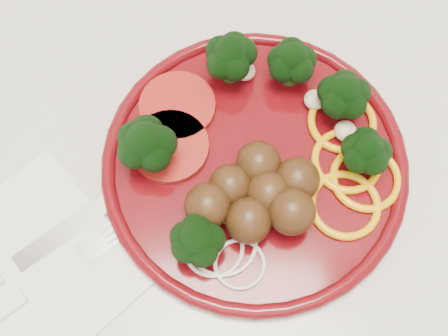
{
  "coord_description": "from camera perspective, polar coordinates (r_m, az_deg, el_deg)",
  "views": [
    {
      "loc": [
        -0.0,
        1.51,
        1.42
      ],
      "look_at": [
        -0.01,
        1.72,
        0.92
      ],
      "focal_mm": 45.0,
      "sensor_mm": 36.0,
      "label": 1
    }
  ],
  "objects": [
    {
      "name": "counter",
      "position": [
        0.99,
        0.41,
        -11.24
      ],
      "size": [
        2.4,
        0.6,
        0.9
      ],
      "color": "silver",
      "rests_on": "ground"
    },
    {
      "name": "plate",
      "position": [
        0.54,
        3.55,
        1.12
      ],
      "size": [
        0.3,
        0.3,
        0.07
      ],
      "rotation": [
        0.0,
        0.0,
        -0.36
      ],
      "color": "#4F060B",
      "rests_on": "counter"
    },
    {
      "name": "napkin",
      "position": [
        0.56,
        -19.49,
        -10.05
      ],
      "size": [
        0.25,
        0.25,
        0.0
      ],
      "primitive_type": "cube",
      "rotation": [
        0.0,
        0.0,
        0.77
      ],
      "color": "white",
      "rests_on": "counter"
    },
    {
      "name": "fork",
      "position": [
        0.55,
        -21.21,
        -13.12
      ],
      "size": [
        0.16,
        0.14,
        0.01
      ],
      "rotation": [
        0.0,
        0.0,
        0.68
      ],
      "color": "white",
      "rests_on": "napkin"
    }
  ]
}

